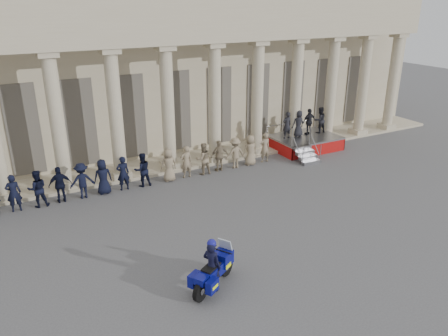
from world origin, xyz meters
TOP-DOWN VIEW (x-y plane):
  - ground at (0.00, 0.00)m, footprint 90.00×90.00m
  - building at (-0.00, 14.74)m, footprint 40.00×12.50m
  - officer_rank at (-3.93, 6.74)m, footprint 20.58×0.62m
  - reviewing_stand at (9.62, 7.48)m, footprint 3.79×3.75m
  - motorcycle at (-1.17, -1.80)m, footprint 1.89×1.41m
  - rider at (-1.27, -1.86)m, footprint 0.65×0.72m

SIDE VIEW (x-z plane):
  - ground at x=0.00m, z-range 0.00..0.00m
  - motorcycle at x=-1.17m, z-range -0.09..1.27m
  - officer_rank at x=-3.93m, z-range 0.00..1.64m
  - rider at x=-1.27m, z-range 0.00..1.74m
  - reviewing_stand at x=9.62m, z-range 0.00..2.32m
  - building at x=0.00m, z-range 0.02..9.02m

